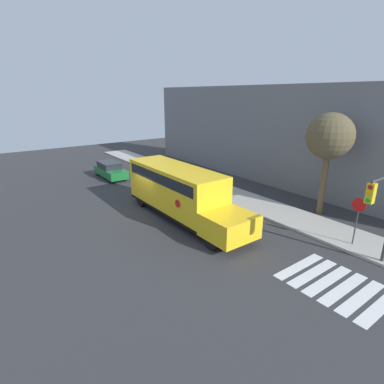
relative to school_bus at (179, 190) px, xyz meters
name	(u,v)px	position (x,y,z in m)	size (l,w,h in m)	color
ground_plane	(151,209)	(-2.32, -0.82, -1.83)	(60.00, 60.00, 0.00)	#333335
sidewalk_strip	(221,191)	(-2.32, 5.68, -1.75)	(44.00, 3.00, 0.15)	#B2ADA3
building_backdrop	(277,134)	(-2.32, 12.18, 2.35)	(32.00, 4.00, 8.36)	slate
crosswalk_stripes	(335,284)	(9.93, 1.18, -1.82)	(4.00, 3.20, 0.01)	white
school_bus	(179,190)	(0.00, 0.00, 0.00)	(10.25, 2.57, 3.24)	yellow
parked_car	(110,170)	(-11.87, 0.10, -1.09)	(4.39, 1.70, 1.48)	#196B2D
stop_sign	(357,215)	(8.66, 5.04, -0.05)	(0.70, 0.10, 2.69)	#38383A
tree_near_sidewalk	(330,137)	(5.03, 7.90, 3.23)	(2.88, 2.88, 6.58)	brown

